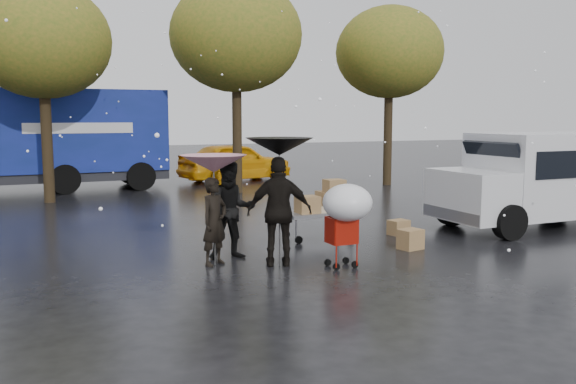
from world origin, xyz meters
name	(u,v)px	position (x,y,z in m)	size (l,w,h in m)	color
ground	(288,264)	(0.00, 0.00, 0.00)	(90.00, 90.00, 0.00)	black
person_pink	(215,221)	(-1.19, 0.48, 0.77)	(0.56, 0.37, 1.54)	black
person_middle	(232,210)	(-0.76, 0.81, 0.90)	(0.87, 0.68, 1.79)	black
person_black	(280,212)	(-0.18, -0.04, 0.95)	(1.12, 0.47, 1.91)	black
umbrella_pink	(214,164)	(-1.19, 0.48, 1.78)	(1.15, 1.15, 1.93)	#4C4C4C
umbrella_black	(279,147)	(-0.18, -0.04, 2.07)	(1.17, 1.17, 2.23)	#4C4C4C
vendor_cart	(322,205)	(1.57, 1.79, 0.73)	(1.52, 0.80, 1.27)	slate
shopping_cart	(346,207)	(0.76, -0.72, 1.06)	(0.84, 0.84, 1.46)	#9D1409
white_van	(541,178)	(6.93, 1.01, 1.16)	(4.91, 2.18, 2.20)	silver
blue_truck	(51,140)	(-3.25, 13.05, 1.76)	(8.30, 2.60, 3.50)	navy
box_ground_near	(410,239)	(2.69, 0.15, 0.20)	(0.44, 0.35, 0.39)	brown
box_ground_far	(399,227)	(3.30, 1.47, 0.16)	(0.42, 0.33, 0.33)	brown
yellow_taxi	(236,162)	(3.61, 13.48, 0.78)	(1.85, 4.59, 1.56)	#EEA30C
tree_row	(146,38)	(-0.47, 10.00, 5.02)	(21.60, 4.40, 7.12)	black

